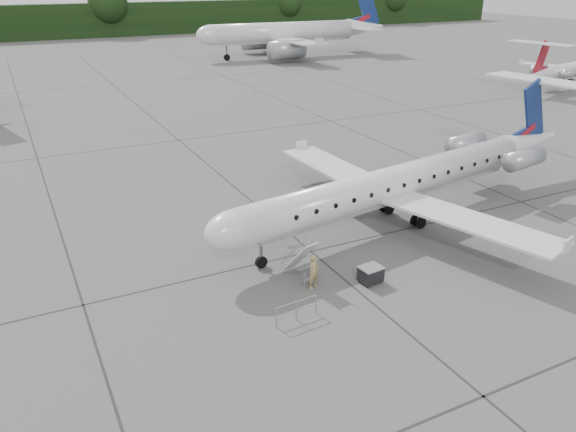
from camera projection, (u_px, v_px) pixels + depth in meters
ground at (420, 252)px, 32.66m from camera, size 320.00×320.00×0.00m
treeline at (80, 21)px, 137.43m from camera, size 260.00×4.00×8.00m
main_regional_jet at (395, 167)px, 34.93m from camera, size 33.08×26.19×7.68m
airstair at (300, 258)px, 29.45m from camera, size 1.18×2.21×2.41m
passenger at (314, 271)px, 28.67m from camera, size 0.80×0.67×1.88m
safety_railing at (297, 311)px, 26.12m from camera, size 2.20×0.27×1.00m
baggage_cart at (371, 274)px, 29.32m from camera, size 1.21×1.02×0.98m
bg_narrowbody at (283, 22)px, 104.98m from camera, size 37.18×27.85×12.80m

